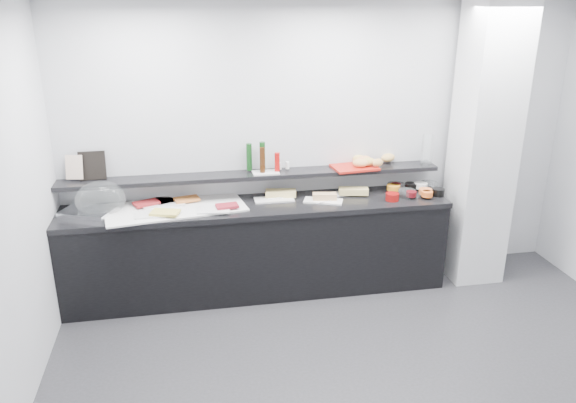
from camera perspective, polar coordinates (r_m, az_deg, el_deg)
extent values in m
plane|color=#2D2D30|center=(4.38, 9.76, -18.70)|extent=(5.00, 5.00, 0.00)
cube|color=#B9BBC0|center=(5.50, 3.60, 5.67)|extent=(5.00, 0.02, 2.70)
plane|color=white|center=(3.42, 12.57, 19.25)|extent=(5.00, 5.00, 0.00)
cube|color=silver|center=(5.74, 19.23, 5.18)|extent=(0.50, 0.50, 2.70)
cube|color=black|center=(5.42, -3.09, -4.97)|extent=(3.60, 0.60, 0.85)
cube|color=black|center=(5.25, -3.18, -0.52)|extent=(3.62, 0.62, 0.05)
cube|color=black|center=(5.33, -3.47, 2.70)|extent=(3.60, 0.25, 0.04)
cube|color=silver|center=(5.30, -19.69, -0.99)|extent=(0.52, 0.44, 0.04)
ellipsoid|color=silver|center=(5.25, -18.52, 0.18)|extent=(0.46, 0.33, 0.34)
cube|color=silver|center=(5.22, -11.38, -0.62)|extent=(1.32, 0.78, 0.01)
cube|color=silver|center=(5.35, -13.22, -0.07)|extent=(0.39, 0.33, 0.01)
cube|color=maroon|center=(5.30, -14.20, -0.15)|extent=(0.26, 0.22, 0.02)
cube|color=silver|center=(5.34, -11.92, -0.03)|extent=(0.36, 0.28, 0.01)
cube|color=orange|center=(5.32, -10.24, 0.25)|extent=(0.25, 0.19, 0.02)
cube|color=white|center=(5.08, -13.67, -1.24)|extent=(0.30, 0.21, 0.01)
cube|color=#D9C754|center=(5.03, -12.38, -1.10)|extent=(0.28, 0.22, 0.02)
cube|color=white|center=(5.07, -7.54, -0.84)|extent=(0.30, 0.22, 0.01)
cube|color=maroon|center=(5.10, -6.21, -0.44)|extent=(0.21, 0.15, 0.02)
cube|color=white|center=(5.33, -1.42, 0.21)|extent=(0.37, 0.16, 0.01)
cube|color=#E9CF7A|center=(5.38, -0.74, 0.86)|extent=(0.30, 0.16, 0.06)
cylinder|color=silver|center=(5.32, -1.25, 0.32)|extent=(0.16, 0.03, 0.01)
cube|color=white|center=(5.30, 3.60, 0.06)|extent=(0.39, 0.27, 0.01)
cube|color=tan|center=(5.31, 3.75, 0.52)|extent=(0.23, 0.12, 0.06)
cylinder|color=silver|center=(5.23, 3.60, -0.08)|extent=(0.16, 0.05, 0.01)
cube|color=silver|center=(5.51, 5.69, 0.81)|extent=(0.32, 0.16, 0.01)
cube|color=#D8C271|center=(5.48, 6.67, 1.06)|extent=(0.30, 0.16, 0.06)
cylinder|color=silver|center=(5.46, 6.14, 0.73)|extent=(0.16, 0.02, 0.01)
cylinder|color=silver|center=(5.69, 10.91, 1.45)|extent=(0.18, 0.18, 0.07)
cylinder|color=orange|center=(5.63, 10.66, 1.39)|extent=(0.17, 0.17, 0.05)
cylinder|color=black|center=(5.73, 12.37, 1.49)|extent=(0.15, 0.15, 0.07)
cylinder|color=#4E0C0B|center=(5.69, 10.87, 1.58)|extent=(0.13, 0.13, 0.05)
cylinder|color=silver|center=(5.81, 14.14, 1.59)|extent=(0.20, 0.20, 0.07)
cylinder|color=white|center=(5.75, 13.34, 1.60)|extent=(0.15, 0.15, 0.05)
cylinder|color=maroon|center=(5.40, 10.54, 0.47)|extent=(0.17, 0.17, 0.07)
cylinder|color=#500B10|center=(5.48, 12.41, 0.76)|extent=(0.10, 0.10, 0.05)
cylinder|color=white|center=(5.52, 11.98, 0.80)|extent=(0.21, 0.21, 0.07)
cylinder|color=orange|center=(5.58, 13.79, 1.00)|extent=(0.16, 0.16, 0.05)
cylinder|color=black|center=(5.63, 15.04, 0.93)|extent=(0.13, 0.13, 0.07)
cylinder|color=orange|center=(5.52, 13.95, 0.76)|extent=(0.11, 0.11, 0.05)
cube|color=black|center=(5.39, -19.27, 3.47)|extent=(0.24, 0.08, 0.26)
cube|color=beige|center=(5.40, -20.91, 3.28)|extent=(0.16, 0.08, 0.22)
cube|color=white|center=(5.31, -2.27, 2.95)|extent=(0.25, 0.16, 0.01)
cylinder|color=#103C14|center=(5.33, -3.97, 4.53)|extent=(0.06, 0.06, 0.26)
cylinder|color=#361B09|center=(5.26, -2.62, 4.23)|extent=(0.05, 0.05, 0.24)
cylinder|color=#0F3711|center=(5.30, -2.61, 4.58)|extent=(0.07, 0.07, 0.28)
cylinder|color=#AB0D0C|center=(5.30, -1.11, 4.04)|extent=(0.06, 0.06, 0.18)
cylinder|color=white|center=(5.39, -0.06, 3.70)|extent=(0.04, 0.04, 0.07)
cylinder|color=silver|center=(5.37, -0.82, 3.65)|extent=(0.03, 0.03, 0.07)
cube|color=#B51D13|center=(5.49, 6.77, 3.48)|extent=(0.45, 0.34, 0.02)
ellipsoid|color=gold|center=(5.60, 7.22, 4.31)|extent=(0.14, 0.10, 0.08)
ellipsoid|color=#D88A52|center=(5.57, 7.75, 4.22)|extent=(0.16, 0.12, 0.08)
ellipsoid|color=tan|center=(5.68, 10.12, 4.41)|extent=(0.19, 0.15, 0.08)
ellipsoid|color=tan|center=(5.46, 7.34, 3.90)|extent=(0.18, 0.15, 0.08)
ellipsoid|color=tan|center=(5.51, 8.13, 4.01)|extent=(0.16, 0.12, 0.08)
ellipsoid|color=tan|center=(5.49, 9.09, 3.91)|extent=(0.14, 0.12, 0.08)
cylinder|color=white|center=(5.72, 13.96, 5.14)|extent=(0.14, 0.14, 0.30)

